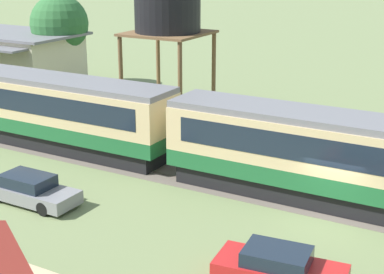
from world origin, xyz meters
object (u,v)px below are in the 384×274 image
Objects in this scene: parked_car_grey at (30,190)px; yard_tree_1 at (59,24)px; parked_car_red at (279,269)px; water_tower at (167,7)px; passenger_train at (179,129)px.

yard_tree_1 is at bearing 128.04° from parked_car_grey.
parked_car_red is at bearing -36.23° from yard_tree_1.
water_tower is 1.24× the size of yard_tree_1.
passenger_train is at bearing -55.56° from water_tower.
yard_tree_1 reaches higher than passenger_train.
parked_car_red is 0.98× the size of parked_car_grey.
parked_car_red is (8.37, -7.49, -1.61)m from passenger_train.
yard_tree_1 is (-14.36, 18.48, 4.50)m from parked_car_grey.
water_tower is at bearing 125.04° from parked_car_red.
water_tower is 2.05× the size of parked_car_red.
parked_car_red is at bearing -4.34° from parked_car_grey.
parked_car_grey is (-12.18, 0.97, -0.03)m from parked_car_red.
water_tower reaches higher than parked_car_red.
water_tower is at bearing 98.62° from parked_car_grey.
parked_car_red is 12.22m from parked_car_grey.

